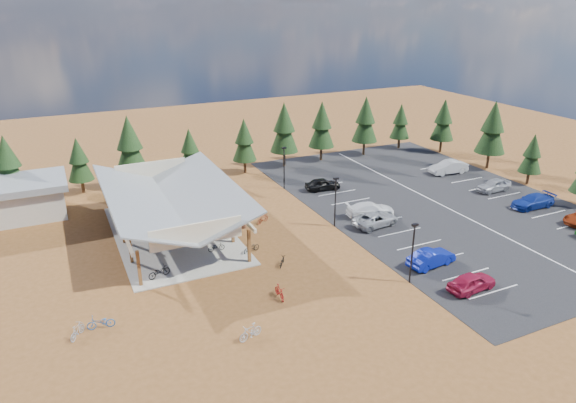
{
  "coord_description": "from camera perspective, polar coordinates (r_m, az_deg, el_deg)",
  "views": [
    {
      "loc": [
        -19.06,
        -38.29,
        21.23
      ],
      "look_at": [
        0.89,
        4.16,
        2.59
      ],
      "focal_mm": 32.0,
      "sensor_mm": 36.0,
      "label": 1
    }
  ],
  "objects": [
    {
      "name": "car_3",
      "position": [
        53.99,
        9.15,
        -0.88
      ],
      "size": [
        5.35,
        2.99,
        1.46
      ],
      "primitive_type": "imported",
      "rotation": [
        0.0,
        0.0,
        1.38
      ],
      "color": "white",
      "rests_on": "asphalt_lot"
    },
    {
      "name": "bike_12",
      "position": [
        43.91,
        -0.68,
        -6.65
      ],
      "size": [
        1.32,
        1.53,
        0.79
      ],
      "primitive_type": "imported",
      "rotation": [
        0.0,
        0.0,
        2.51
      ],
      "color": "black",
      "rests_on": "ground"
    },
    {
      "name": "bike_0",
      "position": [
        43.22,
        -14.12,
        -7.56
      ],
      "size": [
        2.0,
        1.14,
        1.0
      ],
      "primitive_type": "imported",
      "rotation": [
        0.0,
        0.0,
        1.84
      ],
      "color": "black",
      "rests_on": "concrete_pad"
    },
    {
      "name": "bike_3",
      "position": [
        55.95,
        -15.5,
        -0.82
      ],
      "size": [
        1.59,
        0.51,
        0.95
      ],
      "primitive_type": "imported",
      "rotation": [
        0.0,
        0.0,
        1.53
      ],
      "color": "maroon",
      "rests_on": "concrete_pad"
    },
    {
      "name": "bike_pavilion",
      "position": [
        49.36,
        -12.95,
        0.45
      ],
      "size": [
        11.65,
        19.4,
        4.97
      ],
      "color": "brown",
      "rests_on": "concrete_pad"
    },
    {
      "name": "pine_2",
      "position": [
        62.45,
        -17.19,
        6.04
      ],
      "size": [
        3.81,
        3.81,
        8.88
      ],
      "color": "#382314",
      "rests_on": "ground"
    },
    {
      "name": "trash_bin_1",
      "position": [
        51.01,
        -5.04,
        -2.45
      ],
      "size": [
        0.6,
        0.6,
        0.9
      ],
      "primitive_type": "cylinder",
      "color": "#412517",
      "rests_on": "ground"
    },
    {
      "name": "bike_1",
      "position": [
        47.13,
        -12.43,
        -4.85
      ],
      "size": [
        1.68,
        0.72,
        0.98
      ],
      "primitive_type": "imported",
      "rotation": [
        0.0,
        0.0,
        1.41
      ],
      "color": "#9B9FA4",
      "rests_on": "concrete_pad"
    },
    {
      "name": "lamp_post_2",
      "position": [
        60.39,
        -0.44,
        4.08
      ],
      "size": [
        0.5,
        0.25,
        5.14
      ],
      "color": "black",
      "rests_on": "ground"
    },
    {
      "name": "pine_7",
      "position": [
        74.47,
        8.59,
        8.99
      ],
      "size": [
        3.65,
        3.65,
        8.49
      ],
      "color": "#382314",
      "rests_on": "ground"
    },
    {
      "name": "bike_15",
      "position": [
        51.95,
        -2.81,
        -1.89
      ],
      "size": [
        1.64,
        1.16,
        0.97
      ],
      "primitive_type": "imported",
      "rotation": [
        0.0,
        0.0,
        2.06
      ],
      "color": "maroon",
      "rests_on": "ground"
    },
    {
      "name": "bike_13",
      "position": [
        35.3,
        -4.2,
        -14.24
      ],
      "size": [
        1.92,
        1.02,
        1.11
      ],
      "primitive_type": "imported",
      "rotation": [
        0.0,
        0.0,
        5.0
      ],
      "color": "#9A9DA3",
      "rests_on": "ground"
    },
    {
      "name": "car_9",
      "position": [
        69.61,
        17.4,
        3.66
      ],
      "size": [
        5.22,
        2.18,
        1.68
      ],
      "primitive_type": "imported",
      "rotation": [
        0.0,
        0.0,
        -1.65
      ],
      "color": "#B5B5B5",
      "rests_on": "asphalt_lot"
    },
    {
      "name": "car_8",
      "position": [
        64.88,
        21.89,
        1.69
      ],
      "size": [
        4.38,
        1.8,
        1.49
      ],
      "primitive_type": "imported",
      "rotation": [
        0.0,
        0.0,
        -1.56
      ],
      "color": "gray",
      "rests_on": "asphalt_lot"
    },
    {
      "name": "outbuilding",
      "position": [
        59.68,
        -28.43,
        0.19
      ],
      "size": [
        11.0,
        7.0,
        3.9
      ],
      "color": "#ADA593",
      "rests_on": "ground"
    },
    {
      "name": "bike_10",
      "position": [
        38.41,
        -20.08,
        -12.51
      ],
      "size": [
        1.94,
        0.89,
        0.99
      ],
      "primitive_type": "imported",
      "rotation": [
        0.0,
        0.0,
        4.58
      ],
      "color": "#1E5498",
      "rests_on": "ground"
    },
    {
      "name": "pine_12",
      "position": [
        72.56,
        21.78,
        7.64
      ],
      "size": [
        3.88,
        3.88,
        9.05
      ],
      "color": "#382314",
      "rests_on": "ground"
    },
    {
      "name": "pine_11",
      "position": [
        68.52,
        25.5,
        4.82
      ],
      "size": [
        2.69,
        2.69,
        6.26
      ],
      "color": "#382314",
      "rests_on": "ground"
    },
    {
      "name": "ground",
      "position": [
        47.75,
        1.16,
        -4.73
      ],
      "size": [
        140.0,
        140.0,
        0.0
      ],
      "primitive_type": "plane",
      "color": "brown",
      "rests_on": "ground"
    },
    {
      "name": "bike_9",
      "position": [
        38.1,
        -22.38,
        -13.14
      ],
      "size": [
        1.36,
        1.66,
        1.02
      ],
      "primitive_type": "imported",
      "rotation": [
        0.0,
        0.0,
        2.53
      ],
      "color": "#919399",
      "rests_on": "ground"
    },
    {
      "name": "pine_4",
      "position": [
        66.05,
        -4.89,
        6.82
      ],
      "size": [
        3.08,
        3.08,
        7.18
      ],
      "color": "#382314",
      "rests_on": "ground"
    },
    {
      "name": "bike_11",
      "position": [
        39.39,
        -0.95,
        -10.02
      ],
      "size": [
        0.58,
        1.82,
        1.08
      ],
      "primitive_type": "imported",
      "rotation": [
        0.0,
        0.0,
        -0.04
      ],
      "color": "maroon",
      "rests_on": "ground"
    },
    {
      "name": "pine_3",
      "position": [
        64.06,
        -10.86,
        5.73
      ],
      "size": [
        2.85,
        2.85,
        6.64
      ],
      "color": "#382314",
      "rests_on": "ground"
    },
    {
      "name": "car_0",
      "position": [
        42.69,
        19.73,
        -8.4
      ],
      "size": [
        4.32,
        2.06,
        1.43
      ],
      "primitive_type": "imported",
      "rotation": [
        0.0,
        0.0,
        1.66
      ],
      "color": "maroon",
      "rests_on": "asphalt_lot"
    },
    {
      "name": "pine_5",
      "position": [
        68.31,
        -0.44,
        8.2
      ],
      "size": [
        3.74,
        3.74,
        8.7
      ],
      "color": "#382314",
      "rests_on": "ground"
    },
    {
      "name": "bike_4",
      "position": [
        46.52,
        -7.97,
        -5.01
      ],
      "size": [
        1.54,
        0.56,
        0.81
      ],
      "primitive_type": "imported",
      "rotation": [
        0.0,
        0.0,
        1.58
      ],
      "color": "black",
      "rests_on": "concrete_pad"
    },
    {
      "name": "pine_8",
      "position": [
        79.03,
        12.4,
        8.69
      ],
      "size": [
        2.92,
        2.92,
        6.8
      ],
      "color": "#382314",
      "rests_on": "ground"
    },
    {
      "name": "bike_6",
      "position": [
        52.84,
        -10.32,
        -1.76
      ],
      "size": [
        1.68,
        0.72,
        0.86
      ],
      "primitive_type": "imported",
      "rotation": [
        0.0,
        0.0,
        1.67
      ],
      "color": "navy",
      "rests_on": "concrete_pad"
    },
    {
      "name": "car_7",
      "position": [
        61.51,
        25.56,
        0.03
      ],
      "size": [
        5.07,
        2.25,
        1.45
      ],
      "primitive_type": "imported",
      "rotation": [
        0.0,
        0.0,
        -1.62
      ],
      "color": "navy",
      "rests_on": "asphalt_lot"
    },
    {
      "name": "car_1",
      "position": [
        45.29,
        15.63,
        -6.05
      ],
      "size": [
        4.62,
        2.06,
        1.47
      ],
      "primitive_type": "imported",
      "rotation": [
        0.0,
        0.0,
        1.69
      ],
      "color": "#09178A",
      "rests_on": "asphalt_lot"
    },
    {
      "name": "pine_13",
      "position": [
        78.59,
        16.89,
        8.66
      ],
      "size": [
        3.35,
        3.35,
        7.81
      ],
      "color": "#382314",
      "rests_on": "ground"
    },
    {
      "name": "asphalt_lot",
      "position": [
        59.72,
        15.97,
        -0.01
      ],
      "size": [
        27.0,
        44.0,
        0.04
      ],
      "primitive_type": "cube",
      "color": "black",
      "rests_on": "ground"
    },
    {
      "name": "pine_0",
      "position": [
        62.43,
        -28.69,
        3.75
      ],
      "size": [
        3.41,
        3.41,
        7.93
      ],
      "color": "#382314",
      "rests_on": "ground"
    },
    {
      "name": "bike_16",
      "position": [
        46.14,
        -4.07,
        -5.15
      ],
      "size": [
        1.82,
        1.11,
        0.9
      ],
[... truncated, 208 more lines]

